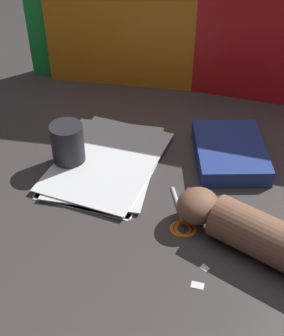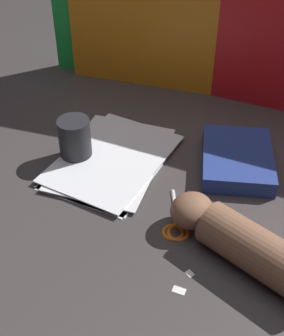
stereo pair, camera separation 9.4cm
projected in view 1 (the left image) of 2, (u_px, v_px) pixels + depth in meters
The scene contains 10 objects.
ground_plane at pixel (154, 201), 0.96m from camera, with size 6.00×6.00×0.00m, color #3D3838.
backdrop_panel_left at pixel (115, 10), 1.23m from camera, with size 0.50×0.08×0.40m.
backdrop_panel_center at pixel (198, 12), 1.17m from camera, with size 0.81×0.12×0.44m.
paper_stack at pixel (107, 162), 1.05m from camera, with size 0.24×0.32×0.01m.
book_closed at pixel (230, 152), 1.05m from camera, with size 0.21×0.24×0.04m.
scissors at pixel (183, 218), 0.91m from camera, with size 0.09×0.15×0.01m.
hand_forearm at pixel (254, 233), 0.83m from camera, with size 0.31×0.18×0.08m.
paper_scrap_near at pixel (197, 285), 0.79m from camera, with size 0.02×0.01×0.00m.
paper_scrap_mid at pixel (205, 268), 0.82m from camera, with size 0.02×0.02×0.00m.
mug at pixel (68, 145), 1.02m from camera, with size 0.07×0.07×0.10m.
Camera 1 is at (0.18, -0.68, 0.66)m, focal length 50.00 mm.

